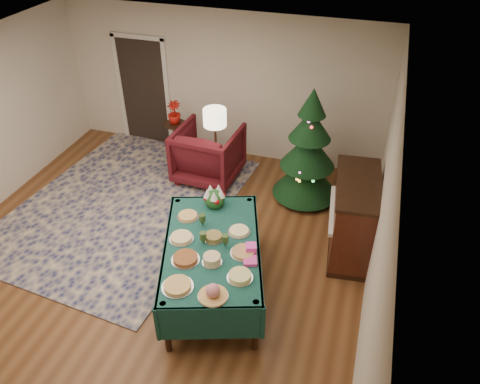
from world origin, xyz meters
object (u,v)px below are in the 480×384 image
(potted_plant, at_px, (175,117))
(piano, at_px, (353,217))
(buffet_table, at_px, (212,254))
(armchair, at_px, (208,151))
(christmas_tree, at_px, (308,152))
(gift_box, at_px, (251,248))
(side_table, at_px, (177,141))
(floor_lamp, at_px, (215,123))

(potted_plant, height_order, piano, piano)
(buffet_table, xyz_separation_m, potted_plant, (-1.82, 3.01, 0.21))
(piano, bearing_deg, armchair, 156.04)
(buffet_table, xyz_separation_m, armchair, (-1.00, 2.54, -0.10))
(buffet_table, distance_m, potted_plant, 3.52)
(potted_plant, xyz_separation_m, christmas_tree, (2.57, -0.56, 0.03))
(buffet_table, bearing_deg, gift_box, 2.74)
(christmas_tree, height_order, piano, christmas_tree)
(side_table, bearing_deg, buffet_table, -58.75)
(armchair, height_order, potted_plant, armchair)
(armchair, distance_m, piano, 2.87)
(buffet_table, height_order, side_table, buffet_table)
(floor_lamp, relative_size, potted_plant, 3.51)
(side_table, relative_size, piano, 0.52)
(piano, bearing_deg, buffet_table, -139.80)
(armchair, distance_m, side_table, 0.96)
(floor_lamp, relative_size, side_table, 2.09)
(gift_box, relative_size, floor_lamp, 0.08)
(piano, bearing_deg, christmas_tree, 128.94)
(piano, bearing_deg, potted_plant, 154.59)
(armchair, bearing_deg, gift_box, 124.41)
(side_table, bearing_deg, floor_lamp, -36.28)
(armchair, height_order, floor_lamp, floor_lamp)
(gift_box, distance_m, piano, 1.77)
(floor_lamp, distance_m, side_table, 1.65)
(buffet_table, relative_size, gift_box, 18.19)
(armchair, bearing_deg, side_table, -26.31)
(gift_box, distance_m, christmas_tree, 2.44)
(buffet_table, distance_m, christmas_tree, 2.57)
(floor_lamp, xyz_separation_m, side_table, (-1.09, 0.80, -0.94))
(floor_lamp, bearing_deg, potted_plant, 143.72)
(buffet_table, xyz_separation_m, piano, (1.62, 1.37, -0.07))
(gift_box, height_order, floor_lamp, floor_lamp)
(gift_box, relative_size, armchair, 0.12)
(buffet_table, height_order, potted_plant, potted_plant)
(christmas_tree, xyz_separation_m, piano, (0.87, -1.08, -0.31))
(buffet_table, xyz_separation_m, christmas_tree, (0.75, 2.45, 0.24))
(armchair, xyz_separation_m, christmas_tree, (1.75, -0.09, 0.34))
(christmas_tree, relative_size, piano, 1.39)
(gift_box, height_order, christmas_tree, christmas_tree)
(gift_box, bearing_deg, buffet_table, -177.26)
(gift_box, xyz_separation_m, side_table, (-2.32, 2.98, -0.50))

